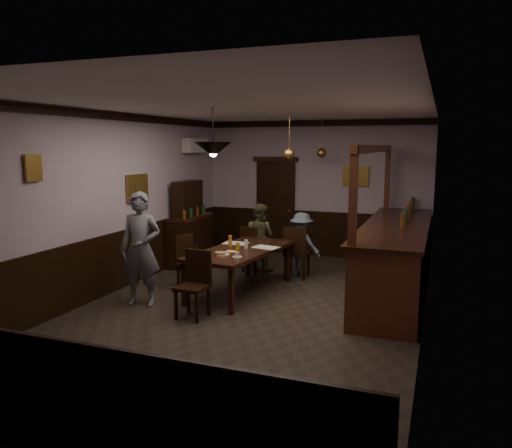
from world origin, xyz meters
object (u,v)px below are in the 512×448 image
at_px(chair_far_right, 296,250).
at_px(sideboard, 190,231).
at_px(chair_far_left, 252,247).
at_px(pendant_brass_far, 322,153).
at_px(pendant_brass_mid, 289,154).
at_px(person_standing, 141,249).
at_px(pendant_iron, 213,150).
at_px(person_seated_left, 259,237).
at_px(dining_table, 241,253).
at_px(soda_can, 238,246).
at_px(bar_counter, 396,257).
at_px(chair_near, 195,281).
at_px(chair_side, 188,259).
at_px(coffee_cup, 237,254).
at_px(person_seated_right, 301,244).

bearing_deg(chair_far_right, sideboard, -9.41).
xyz_separation_m(chair_far_left, pendant_brass_far, (1.03, 1.28, 1.80)).
bearing_deg(pendant_brass_mid, person_standing, -129.76).
bearing_deg(pendant_iron, person_seated_left, 93.68).
height_order(dining_table, chair_far_left, chair_far_left).
bearing_deg(pendant_brass_far, chair_far_left, -128.86).
distance_m(soda_can, bar_counter, 2.63).
relative_size(chair_far_left, chair_near, 0.95).
distance_m(chair_side, coffee_cup, 1.29).
distance_m(sideboard, bar_counter, 4.26).
relative_size(chair_far_right, person_standing, 0.56).
relative_size(chair_far_right, pendant_iron, 1.36).
relative_size(soda_can, pendant_iron, 0.17).
relative_size(chair_far_left, coffee_cup, 11.42).
bearing_deg(pendant_brass_mid, chair_side, -144.84).
distance_m(person_seated_right, soda_can, 1.72).
bearing_deg(person_standing, pendant_brass_far, 51.11).
height_order(chair_far_right, pendant_iron, pendant_iron).
xyz_separation_m(bar_counter, pendant_iron, (-2.52, -1.69, 1.77)).
xyz_separation_m(person_seated_right, coffee_cup, (-0.45, -2.09, 0.20)).
height_order(bar_counter, pendant_brass_far, pendant_brass_far).
xyz_separation_m(person_standing, pendant_brass_mid, (1.73, 2.08, 1.42)).
bearing_deg(soda_can, person_seated_left, 98.41).
height_order(chair_near, sideboard, sideboard).
bearing_deg(person_seated_left, dining_table, 112.84).
bearing_deg(pendant_brass_mid, soda_can, -116.48).
height_order(chair_far_left, pendant_brass_mid, pendant_brass_mid).
relative_size(soda_can, pendant_brass_mid, 0.15).
distance_m(bar_counter, pendant_brass_far, 2.94).
bearing_deg(coffee_cup, pendant_iron, -140.56).
distance_m(chair_side, pendant_iron, 2.18).
bearing_deg(chair_side, person_seated_right, -27.17).
bearing_deg(sideboard, chair_side, -62.87).
height_order(chair_far_left, pendant_brass_far, pendant_brass_far).
relative_size(dining_table, coffee_cup, 28.84).
bearing_deg(chair_near, pendant_iron, 85.14).
relative_size(coffee_cup, pendant_iron, 0.11).
height_order(person_seated_right, soda_can, person_seated_right).
height_order(chair_near, pendant_brass_far, pendant_brass_far).
relative_size(coffee_cup, bar_counter, 0.02).
relative_size(chair_far_right, coffee_cup, 12.31).
bearing_deg(soda_can, chair_far_left, 101.88).
relative_size(person_seated_left, pendant_brass_mid, 1.64).
bearing_deg(pendant_iron, coffee_cup, 32.28).
distance_m(dining_table, pendant_brass_mid, 1.96).
distance_m(person_standing, sideboard, 2.75).
xyz_separation_m(chair_far_left, chair_near, (0.13, -2.63, 0.03)).
relative_size(chair_side, pendant_brass_far, 1.15).
height_order(chair_near, bar_counter, bar_counter).
xyz_separation_m(chair_far_left, pendant_brass_mid, (0.83, -0.36, 1.80)).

